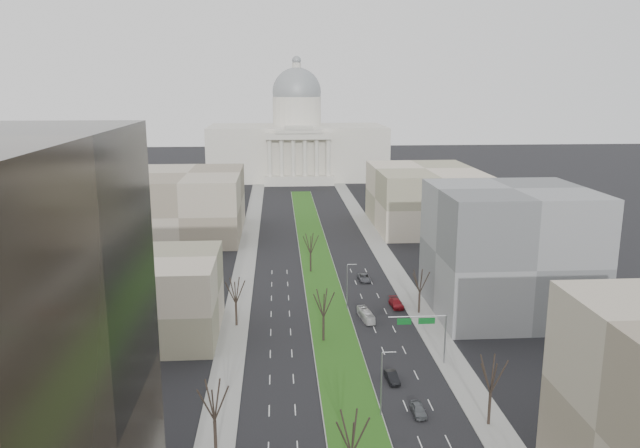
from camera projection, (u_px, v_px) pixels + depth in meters
name	position (u px, v px, depth m)	size (l,w,h in m)	color
ground	(319.00, 272.00, 145.17)	(600.00, 600.00, 0.00)	black
median	(320.00, 273.00, 144.16)	(8.00, 222.03, 0.20)	#999993
sidewalk_left	(237.00, 312.00, 119.65)	(5.00, 330.00, 0.15)	gray
sidewalk_right	(417.00, 307.00, 122.01)	(5.00, 330.00, 0.15)	gray
capitol	(297.00, 142.00, 287.13)	(80.00, 46.00, 55.00)	beige
building_beige_left	(142.00, 297.00, 107.34)	(26.00, 22.00, 14.00)	tan
building_grey_right	(509.00, 251.00, 117.57)	(28.00, 26.00, 24.00)	slate
building_far_left	(189.00, 204.00, 179.75)	(30.00, 40.00, 18.00)	gray
building_far_right	(424.00, 198.00, 189.34)	(30.00, 40.00, 18.00)	tan
tree_left_mid	(214.00, 400.00, 72.41)	(5.40, 5.40, 9.72)	black
tree_left_far	(235.00, 290.00, 111.36)	(5.28, 5.28, 9.50)	black
tree_right_mid	(492.00, 374.00, 78.59)	(5.52, 5.52, 9.94)	black
tree_right_far	(420.00, 281.00, 117.65)	(5.04, 5.04, 9.07)	black
tree_median_a	(352.00, 432.00, 65.65)	(5.40, 5.40, 9.72)	black
tree_median_b	(324.00, 302.00, 104.57)	(5.40, 5.40, 9.72)	black
tree_median_c	(311.00, 243.00, 143.49)	(5.40, 5.40, 9.72)	black
streetlamp_median_b	(382.00, 383.00, 81.11)	(1.90, 0.20, 9.16)	gray
streetlamp_median_c	(347.00, 286.00, 120.04)	(1.90, 0.20, 9.16)	gray
mast_arm_signs	(428.00, 328.00, 96.11)	(9.12, 0.24, 8.09)	gray
car_grey_near	(418.00, 409.00, 82.56)	(1.67, 4.15, 1.41)	#565B5F
car_black	(392.00, 377.00, 91.65)	(1.49, 4.28, 1.41)	black
car_red	(396.00, 303.00, 122.30)	(2.12, 5.21, 1.51)	maroon
car_grey_far	(364.00, 278.00, 138.52)	(2.44, 5.28, 1.47)	#4F5057
box_van	(366.00, 315.00, 115.54)	(1.63, 6.95, 1.94)	silver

